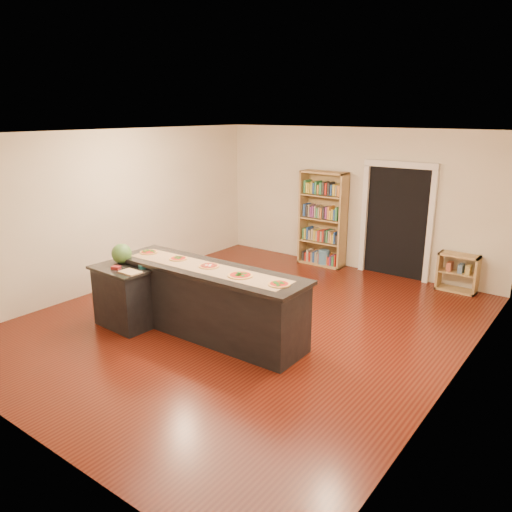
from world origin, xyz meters
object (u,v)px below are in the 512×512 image
Objects in this scene: bookshelf at (323,219)px; low_shelf at (458,273)px; side_counter at (126,296)px; waste_bin at (324,258)px; kitchen_island at (208,301)px; watermelon at (122,254)px.

bookshelf is 2.81m from low_shelf.
side_counter reaches higher than waste_bin.
watermelon is at bearing -164.38° from kitchen_island.
waste_bin is at bearing 76.15° from watermelon.
kitchen_island is at bearing 25.60° from side_counter.
bookshelf is at bearing 77.49° from watermelon.
watermelon is at bearing -130.31° from low_shelf.
side_counter is 1.35× the size of low_shelf.
bookshelf is (-0.39, 3.94, 0.46)m from kitchen_island.
watermelon reaches higher than kitchen_island.
bookshelf reaches higher than waste_bin.
bookshelf reaches higher than low_shelf.
waste_bin is 1.12× the size of watermelon.
bookshelf reaches higher than watermelon.
side_counter is at bearing -101.51° from waste_bin.
waste_bin is at bearing -29.89° from bookshelf.
kitchen_island is at bearing -84.37° from bookshelf.
bookshelf is 6.52× the size of watermelon.
side_counter is at bearing -32.97° from watermelon.
bookshelf is at bearing 95.04° from kitchen_island.
low_shelf is (3.54, 4.47, -0.12)m from side_counter.
bookshelf is 4.44m from watermelon.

